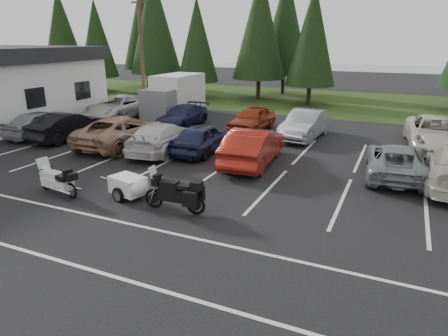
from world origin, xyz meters
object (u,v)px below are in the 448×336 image
car_near_1 (68,126)px  car_near_2 (122,131)px  car_near_0 (42,123)px  car_far_0 (118,107)px  car_near_3 (163,137)px  car_near_6 (396,161)px  cargo_trailer (128,187)px  touring_motorcycle (57,178)px  car_near_4 (202,138)px  car_near_5 (253,146)px  car_far_1 (182,116)px  box_truck (171,96)px  car_far_2 (252,119)px  adventure_motorcycle (174,190)px  car_far_4 (436,133)px  car_far_3 (305,124)px  utility_pole (141,49)px

car_near_1 → car_near_2: 3.65m
car_near_0 → car_far_0: (0.58, 6.13, 0.04)m
car_near_3 → car_far_0: size_ratio=0.88×
car_near_6 → cargo_trailer: bearing=32.2°
car_near_3 → touring_motorcycle: 6.51m
car_near_6 → touring_motorcycle: bearing=28.2°
car_near_4 → car_near_5: size_ratio=0.86×
car_near_5 → car_far_1: size_ratio=1.10×
car_far_1 → car_near_6: bearing=-19.7°
box_truck → car_far_2: 7.43m
car_near_1 → adventure_motorcycle: 12.14m
car_far_4 → car_near_5: bearing=-145.0°
car_near_1 → car_near_3: 6.24m
car_near_5 → car_far_1: 9.15m
car_near_2 → car_far_1: (0.39, 5.65, -0.14)m
car_near_1 → car_far_2: 10.71m
cargo_trailer → adventure_motorcycle: bearing=5.7°
box_truck → car_near_4: (6.55, -7.87, -0.71)m
touring_motorcycle → adventure_motorcycle: size_ratio=0.96×
car_far_4 → touring_motorcycle: 18.13m
car_near_4 → car_near_6: bearing=179.3°
car_near_3 → cargo_trailer: (2.19, -5.74, -0.33)m
car_near_5 → cargo_trailer: car_near_5 is taller
car_far_3 → car_far_0: bearing=-176.5°
utility_pole → car_near_1: 8.94m
car_near_1 → car_far_1: car_near_1 is taller
car_far_3 → touring_motorcycle: (-6.20, -12.28, -0.14)m
car_near_5 → box_truck: bearing=-46.3°
utility_pole → car_near_1: bearing=-86.8°
car_near_0 → touring_motorcycle: (7.85, -6.49, -0.12)m
car_near_3 → car_far_2: size_ratio=1.17×
car_near_0 → car_near_5: car_near_5 is taller
car_near_3 → touring_motorcycle: bearing=81.3°
car_near_5 → car_near_3: bearing=-5.1°
car_near_3 → car_far_3: (5.82, 5.77, 0.05)m
car_near_3 → car_near_4: same height
utility_pole → car_near_2: (4.10, -7.91, -3.90)m
car_near_2 → car_near_4: bearing=-174.2°
car_near_1 → car_far_0: (-1.41, 6.10, 0.03)m
car_near_2 → car_far_4: bearing=-159.1°
car_near_2 → adventure_motorcycle: car_near_2 is taller
utility_pole → car_near_2: size_ratio=1.57×
car_near_6 → car_near_2: bearing=-2.2°
car_near_1 → car_far_2: car_near_1 is taller
car_near_1 → adventure_motorcycle: car_near_1 is taller
box_truck → car_near_2: size_ratio=0.97×
car_near_6 → car_far_3: bearing=-50.4°
car_near_4 → cargo_trailer: 6.42m
car_far_4 → box_truck: bearing=167.9°
car_near_1 → car_near_3: car_near_1 is taller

